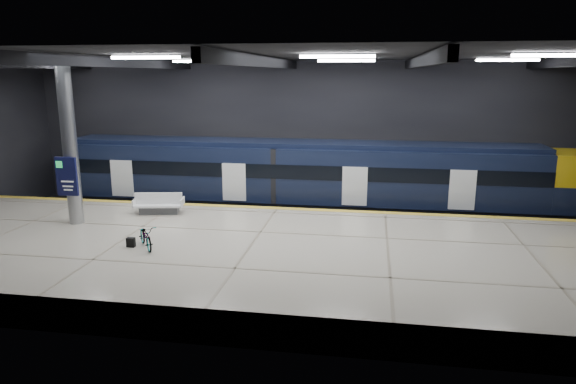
# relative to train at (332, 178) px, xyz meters

# --- Properties ---
(ground) EXTENTS (30.00, 30.00, 0.00)m
(ground) POSITION_rel_train_xyz_m (-2.35, -5.50, -2.06)
(ground) COLOR black
(ground) RESTS_ON ground
(room_shell) EXTENTS (30.10, 16.10, 8.05)m
(room_shell) POSITION_rel_train_xyz_m (-2.35, -5.49, 3.66)
(room_shell) COLOR black
(room_shell) RESTS_ON ground
(platform) EXTENTS (30.00, 11.00, 1.10)m
(platform) POSITION_rel_train_xyz_m (-2.35, -8.00, -1.51)
(platform) COLOR beige
(platform) RESTS_ON ground
(safety_strip) EXTENTS (30.00, 0.40, 0.01)m
(safety_strip) POSITION_rel_train_xyz_m (-2.35, -2.75, -0.95)
(safety_strip) COLOR yellow
(safety_strip) RESTS_ON platform
(rails) EXTENTS (30.00, 1.52, 0.16)m
(rails) POSITION_rel_train_xyz_m (-2.35, 0.00, -1.98)
(rails) COLOR gray
(rails) RESTS_ON ground
(train) EXTENTS (29.40, 2.84, 3.79)m
(train) POSITION_rel_train_xyz_m (0.00, 0.00, 0.00)
(train) COLOR black
(train) RESTS_ON ground
(bench) EXTENTS (2.33, 1.30, 0.97)m
(bench) POSITION_rel_train_xyz_m (-7.49, -4.50, -0.62)
(bench) COLOR #595B60
(bench) RESTS_ON platform
(bicycle) EXTENTS (1.46, 1.68, 0.87)m
(bicycle) POSITION_rel_train_xyz_m (-6.05, -9.05, -0.52)
(bicycle) COLOR #99999E
(bicycle) RESTS_ON platform
(pannier_bag) EXTENTS (0.30, 0.18, 0.35)m
(pannier_bag) POSITION_rel_train_xyz_m (-6.65, -9.05, -0.78)
(pannier_bag) COLOR black
(pannier_bag) RESTS_ON platform
(info_column) EXTENTS (0.90, 0.78, 6.90)m
(info_column) POSITION_rel_train_xyz_m (-10.35, -6.52, 2.40)
(info_column) COLOR #9EA0A5
(info_column) RESTS_ON platform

